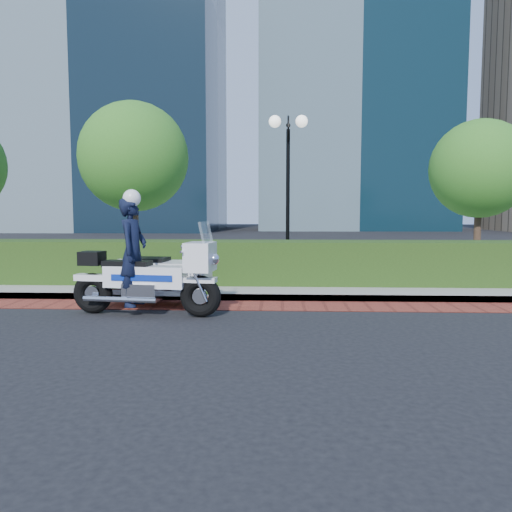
{
  "coord_description": "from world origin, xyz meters",
  "views": [
    {
      "loc": [
        0.74,
        -8.16,
        1.87
      ],
      "look_at": [
        0.32,
        1.35,
        1.0
      ],
      "focal_mm": 35.0,
      "sensor_mm": 36.0,
      "label": 1
    }
  ],
  "objects_px": {
    "tree_b": "(134,157)",
    "tree_c": "(480,169)",
    "lamppost": "(288,169)",
    "police_motorcycle": "(148,270)"
  },
  "relations": [
    {
      "from": "tree_b",
      "to": "tree_c",
      "type": "bearing_deg",
      "value": -0.0
    },
    {
      "from": "tree_b",
      "to": "tree_c",
      "type": "relative_size",
      "value": 1.14
    },
    {
      "from": "lamppost",
      "to": "tree_b",
      "type": "distance_m",
      "value": 4.71
    },
    {
      "from": "tree_b",
      "to": "tree_c",
      "type": "xyz_separation_m",
      "value": [
        10.0,
        -0.0,
        -0.39
      ]
    },
    {
      "from": "tree_b",
      "to": "police_motorcycle",
      "type": "height_order",
      "value": "tree_b"
    },
    {
      "from": "lamppost",
      "to": "police_motorcycle",
      "type": "xyz_separation_m",
      "value": [
        -2.68,
        -4.24,
        -2.19
      ]
    },
    {
      "from": "lamppost",
      "to": "tree_b",
      "type": "relative_size",
      "value": 0.86
    },
    {
      "from": "tree_b",
      "to": "police_motorcycle",
      "type": "relative_size",
      "value": 1.77
    },
    {
      "from": "lamppost",
      "to": "tree_b",
      "type": "bearing_deg",
      "value": 163.89
    },
    {
      "from": "lamppost",
      "to": "tree_b",
      "type": "height_order",
      "value": "tree_b"
    }
  ]
}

